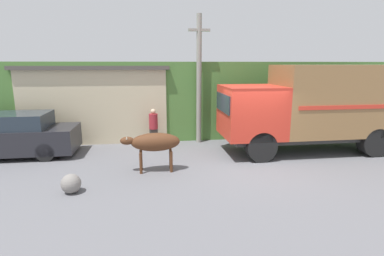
# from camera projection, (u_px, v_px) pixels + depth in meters

# --- Properties ---
(ground_plane) EXTENTS (60.00, 60.00, 0.00)m
(ground_plane) POSITION_uv_depth(u_px,v_px,m) (252.00, 164.00, 10.29)
(ground_plane) COLOR slate
(hillside_embankment) EXTENTS (32.00, 5.46, 3.48)m
(hillside_embankment) POSITION_uv_depth(u_px,v_px,m) (214.00, 95.00, 15.98)
(hillside_embankment) COLOR #4C7A38
(hillside_embankment) RESTS_ON ground_plane
(building_backdrop) EXTENTS (6.39, 2.70, 3.31)m
(building_backdrop) POSITION_uv_depth(u_px,v_px,m) (98.00, 102.00, 13.63)
(building_backdrop) COLOR #C6B793
(building_backdrop) RESTS_ON ground_plane
(cargo_truck) EXTENTS (7.08, 2.26, 3.35)m
(cargo_truck) POSITION_uv_depth(u_px,v_px,m) (318.00, 105.00, 11.47)
(cargo_truck) COLOR #2D2D2D
(cargo_truck) RESTS_ON ground_plane
(brown_cow) EXTENTS (1.87, 0.58, 1.26)m
(brown_cow) POSITION_uv_depth(u_px,v_px,m) (154.00, 143.00, 9.45)
(brown_cow) COLOR #512D19
(brown_cow) RESTS_ON ground_plane
(parked_suv) EXTENTS (4.75, 1.80, 1.62)m
(parked_suv) POSITION_uv_depth(u_px,v_px,m) (10.00, 136.00, 11.03)
(parked_suv) COLOR #232328
(parked_suv) RESTS_ON ground_plane
(pedestrian_on_hill) EXTENTS (0.44, 0.44, 1.57)m
(pedestrian_on_hill) POSITION_uv_depth(u_px,v_px,m) (154.00, 126.00, 12.50)
(pedestrian_on_hill) COLOR #38332D
(pedestrian_on_hill) RESTS_ON ground_plane
(utility_pole) EXTENTS (0.90, 0.22, 5.39)m
(utility_pole) POSITION_uv_depth(u_px,v_px,m) (199.00, 78.00, 12.64)
(utility_pole) COLOR gray
(utility_pole) RESTS_ON ground_plane
(roadside_rock) EXTENTS (0.52, 0.52, 0.52)m
(roadside_rock) POSITION_uv_depth(u_px,v_px,m) (71.00, 184.00, 7.98)
(roadside_rock) COLOR gray
(roadside_rock) RESTS_ON ground_plane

